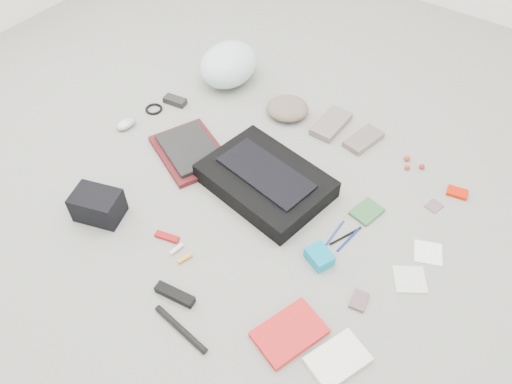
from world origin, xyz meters
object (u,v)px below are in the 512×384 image
Objects in this scene: messenger_bag at (265,181)px; laptop at (190,148)px; book_red at (289,333)px; accordion_wallet at (319,257)px; bike_helmet at (229,64)px; camera_bag at (98,205)px.

laptop is (-0.40, -0.03, -0.01)m from messenger_bag.
messenger_bag is 0.40m from laptop.
book_red is 2.37× the size of accordion_wallet.
laptop is at bearing -166.83° from messenger_bag.
bike_helmet reaches higher than accordion_wallet.
messenger_bag is 2.21× the size of book_red.
camera_bag is 1.90× the size of accordion_wallet.
laptop is 0.87× the size of bike_helmet.
messenger_bag is 5.24× the size of accordion_wallet.
camera_bag reaches higher than laptop.
messenger_bag is 0.68m from book_red.
laptop is at bearing -168.73° from accordion_wallet.
accordion_wallet is (0.84, 0.33, -0.04)m from camera_bag.
messenger_bag reaches higher than accordion_wallet.
messenger_bag reaches higher than laptop.
messenger_bag is at bearing 28.46° from laptop.
bike_helmet is (-0.59, 0.51, 0.06)m from messenger_bag.
camera_bag reaches higher than accordion_wallet.
book_red is 0.33m from accordion_wallet.
accordion_wallet is at bearing -40.21° from bike_helmet.
messenger_bag is at bearing 29.79° from camera_bag.
book_red is (0.91, 0.01, -0.05)m from camera_bag.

